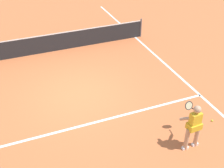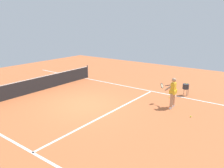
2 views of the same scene
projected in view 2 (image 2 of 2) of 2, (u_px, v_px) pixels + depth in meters
The scene contains 9 objects.
ground_plane at pixel (83, 104), 11.70m from camera, with size 26.46×26.46×0.00m, color #C66638.
service_line_marking at pixel (110, 112), 10.65m from camera, with size 8.55×0.10×0.01m, color white.
sideline_left_marking at pixel (4, 137), 8.39m from camera, with size 0.10×18.36×0.01m, color white.
sideline_right_marking at pixel (127, 86), 15.00m from camera, with size 0.10×18.36×0.01m, color white.
court_net at pixel (37, 84), 13.80m from camera, with size 9.23×0.08×0.98m.
tennis_player at pixel (173, 91), 11.06m from camera, with size 0.76×0.95×1.55m.
tennis_ball_near at pixel (169, 97), 12.73m from camera, with size 0.07×0.07×0.07m, color #D1E533.
tennis_ball_far at pixel (191, 116), 10.12m from camera, with size 0.07×0.07×0.07m, color #D1E533.
ball_hopper at pixel (186, 87), 13.01m from camera, with size 0.36×0.36×0.74m.
Camera 2 is at (-7.91, -7.79, 4.14)m, focal length 35.72 mm.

